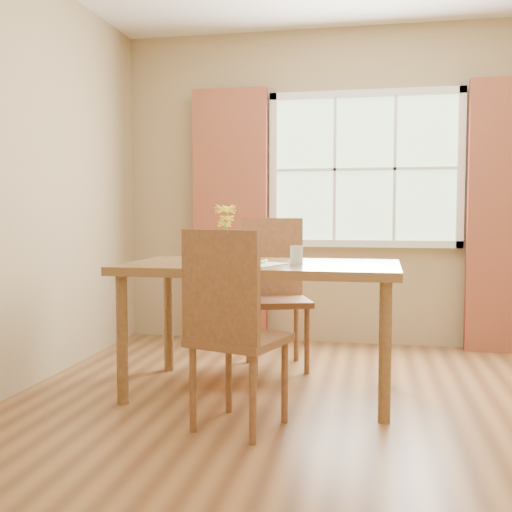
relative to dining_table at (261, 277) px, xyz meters
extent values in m
cube|color=brown|center=(0.60, -0.31, -0.74)|extent=(4.20, 3.80, 0.02)
cube|color=tan|center=(0.60, 1.60, 0.62)|extent=(4.20, 0.02, 2.70)
cube|color=tan|center=(0.60, -2.22, 0.62)|extent=(4.20, 0.02, 2.70)
cube|color=tan|center=(-1.51, -0.31, 0.62)|extent=(0.02, 3.80, 2.70)
cube|color=#9CC293|center=(0.60, 1.57, 0.77)|extent=(1.50, 0.02, 1.20)
cube|color=white|center=(0.60, 1.54, 1.40)|extent=(1.62, 0.04, 0.06)
cube|color=white|center=(0.60, 1.54, 0.14)|extent=(1.62, 0.04, 0.06)
cube|color=white|center=(-0.18, 1.54, 0.77)|extent=(0.06, 0.04, 1.32)
cube|color=white|center=(1.38, 1.54, 0.77)|extent=(0.06, 0.04, 1.32)
cube|color=white|center=(0.60, 1.54, 0.77)|extent=(1.50, 0.03, 0.02)
cube|color=maroon|center=(-0.55, 1.47, 0.37)|extent=(0.65, 0.08, 2.20)
cube|color=maroon|center=(1.75, 1.47, 0.37)|extent=(0.65, 0.08, 2.20)
cube|color=brown|center=(0.00, 0.00, 0.06)|extent=(1.70, 0.98, 0.05)
cylinder|color=brown|center=(-0.76, -0.37, -0.35)|extent=(0.07, 0.07, 0.77)
cylinder|color=brown|center=(0.75, -0.40, -0.35)|extent=(0.07, 0.07, 0.77)
cylinder|color=brown|center=(-0.75, 0.40, -0.35)|extent=(0.07, 0.07, 0.77)
cylinder|color=brown|center=(0.76, 0.37, -0.35)|extent=(0.07, 0.07, 0.77)
cube|color=brown|center=(0.00, -0.62, -0.27)|extent=(0.55, 0.55, 0.04)
cube|color=brown|center=(-0.06, -0.81, 0.03)|extent=(0.42, 0.17, 0.56)
cylinder|color=brown|center=(-0.22, -0.73, -0.51)|extent=(0.04, 0.04, 0.44)
cylinder|color=brown|center=(0.11, -0.84, -0.51)|extent=(0.04, 0.04, 0.44)
cylinder|color=brown|center=(-0.11, -0.40, -0.51)|extent=(0.04, 0.04, 0.44)
cylinder|color=brown|center=(0.22, -0.51, -0.51)|extent=(0.04, 0.04, 0.44)
cube|color=brown|center=(0.00, 0.62, -0.25)|extent=(0.58, 0.58, 0.04)
cube|color=brown|center=(-0.07, 0.81, 0.07)|extent=(0.44, 0.18, 0.58)
cylinder|color=brown|center=(-0.11, 0.39, -0.50)|extent=(0.04, 0.04, 0.46)
cylinder|color=brown|center=(0.23, 0.51, -0.50)|extent=(0.04, 0.04, 0.46)
cylinder|color=brown|center=(-0.23, 0.73, -0.50)|extent=(0.04, 0.04, 0.46)
cylinder|color=brown|center=(0.11, 0.85, -0.50)|extent=(0.04, 0.04, 0.46)
cube|color=silver|center=(-0.08, -0.11, 0.09)|extent=(0.54, 0.47, 0.01)
cube|color=#8FD034|center=(-0.09, -0.13, 0.10)|extent=(0.27, 0.27, 0.01)
ellipsoid|color=#EFA551|center=(-0.11, -0.14, 0.13)|extent=(0.20, 0.16, 0.05)
ellipsoid|color=#4C8C2D|center=(-0.06, -0.16, 0.14)|extent=(0.10, 0.07, 0.01)
cylinder|color=red|center=(-0.11, -0.14, 0.16)|extent=(0.09, 0.09, 0.01)
cylinder|color=red|center=(-0.08, -0.13, 0.17)|extent=(0.09, 0.09, 0.01)
ellipsoid|color=#EFA551|center=(-0.10, -0.13, 0.21)|extent=(0.20, 0.16, 0.06)
cylinder|color=silver|center=(0.23, -0.07, 0.14)|extent=(0.08, 0.08, 0.11)
cylinder|color=silver|center=(0.23, -0.07, 0.13)|extent=(0.07, 0.07, 0.09)
cylinder|color=silver|center=(-0.28, 0.21, 0.17)|extent=(0.07, 0.07, 0.18)
cylinder|color=silver|center=(-0.28, 0.21, 0.13)|extent=(0.06, 0.06, 0.09)
cylinder|color=#3D7028|center=(-0.28, 0.21, 0.25)|extent=(0.01, 0.01, 0.33)
cylinder|color=#3D7028|center=(-0.27, 0.20, 0.22)|extent=(0.01, 0.01, 0.28)
cylinder|color=#3D7028|center=(-0.29, 0.22, 0.20)|extent=(0.01, 0.01, 0.24)
camera|label=1|loc=(0.67, -3.63, 0.39)|focal=42.00mm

